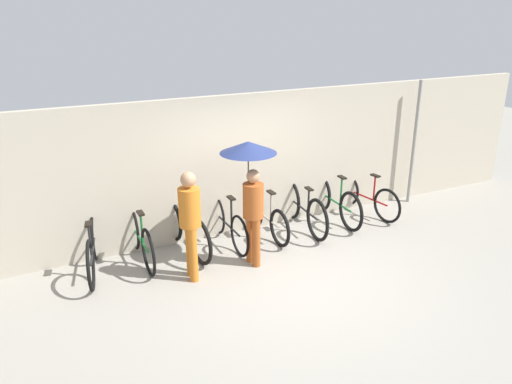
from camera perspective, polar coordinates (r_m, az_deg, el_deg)
The scene contains 13 objects.
ground_plane at distance 7.65m, azimuth 3.98°, elevation -9.84°, with size 30.00×30.00×0.00m, color gray.
back_wall at distance 8.77m, azimuth -2.27°, elevation 3.08°, with size 13.23×0.12×2.48m.
parked_bicycle_0 at distance 8.02m, azimuth -18.18°, elevation -6.22°, with size 0.53×1.72×0.96m.
parked_bicycle_1 at distance 8.18m, azimuth -13.09°, elevation -5.16°, with size 0.44×1.75×1.11m.
parked_bicycle_2 at distance 8.35m, azimuth -8.12°, elevation -4.24°, with size 0.44×1.80×1.09m.
parked_bicycle_3 at distance 8.56m, azimuth -3.28°, elevation -3.61°, with size 0.44×1.70×0.97m.
parked_bicycle_4 at distance 8.86m, azimuth 1.17°, elevation -2.87°, with size 0.44×1.63×1.08m.
parked_bicycle_5 at distance 9.16m, azimuth 5.42°, elevation -1.86°, with size 0.44×1.85×1.08m.
parked_bicycle_6 at distance 9.61m, azimuth 9.00°, elevation -1.00°, with size 0.44×1.83×1.05m.
parked_bicycle_7 at distance 10.05m, azimuth 12.45°, elevation -0.46°, with size 0.44×1.75×1.07m.
pedestrian_leading at distance 7.28m, azimuth -7.55°, elevation -2.94°, with size 0.32×0.32×1.68m.
pedestrian_center at distance 7.53m, azimuth -0.66°, elevation 2.15°, with size 0.87×0.87×1.97m.
awning_pole at distance 10.64m, azimuth 17.63°, elevation 5.35°, with size 0.07×0.07×2.53m.
Camera 1 is at (-3.38, -5.70, 3.83)m, focal length 35.00 mm.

